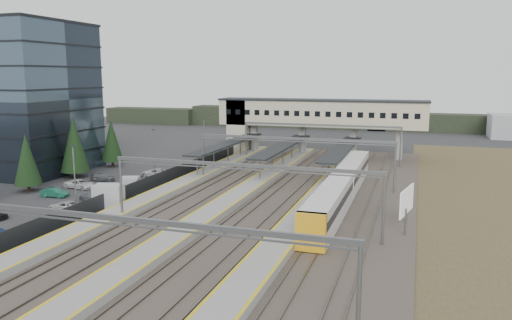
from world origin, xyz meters
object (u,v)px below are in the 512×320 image
(relay_cabin_near, at_px, (109,196))
(train, at_px, (342,188))
(footbridge, at_px, (306,116))
(billboard, at_px, (407,202))
(office_building, at_px, (8,97))
(relay_cabin_far, at_px, (130,185))

(relay_cabin_near, relative_size, train, 0.10)
(footbridge, distance_m, billboard, 48.74)
(train, height_order, billboard, billboard)
(relay_cabin_near, height_order, train, train)
(office_building, relative_size, relay_cabin_far, 8.41)
(footbridge, bearing_deg, train, -70.69)
(billboard, bearing_deg, office_building, 167.59)
(relay_cabin_near, height_order, billboard, billboard)
(office_building, relative_size, train, 0.63)
(train, distance_m, billboard, 12.01)
(relay_cabin_near, height_order, relay_cabin_far, relay_cabin_near)
(footbridge, height_order, train, footbridge)
(billboard, bearing_deg, footbridge, 114.66)
(footbridge, xyz_separation_m, train, (12.30, -35.10, -5.93))
(office_building, height_order, billboard, office_building)
(footbridge, bearing_deg, office_building, -145.53)
(office_building, bearing_deg, train, -5.21)
(footbridge, bearing_deg, relay_cabin_far, -112.76)
(relay_cabin_far, xyz_separation_m, train, (28.34, 3.13, 0.92))
(train, bearing_deg, relay_cabin_near, -158.39)
(footbridge, bearing_deg, relay_cabin_near, -107.46)
(office_building, distance_m, train, 57.15)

